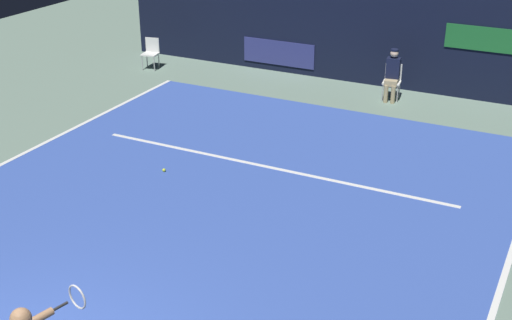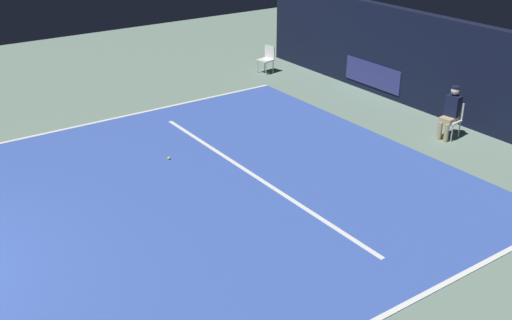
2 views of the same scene
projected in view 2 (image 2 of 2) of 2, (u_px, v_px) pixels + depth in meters
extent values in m
plane|color=slate|center=(166.00, 202.00, 11.93)|extent=(29.59, 29.59, 0.00)
cube|color=#3856B2|center=(166.00, 202.00, 11.93)|extent=(9.91, 11.97, 0.01)
cube|color=white|center=(79.00, 126.00, 15.57)|extent=(0.10, 11.97, 0.01)
cube|color=white|center=(253.00, 175.00, 13.01)|extent=(7.73, 0.10, 0.01)
cube|color=black|center=(450.00, 70.00, 15.68)|extent=(14.75, 0.30, 2.60)
cube|color=navy|center=(372.00, 75.00, 17.84)|extent=(2.20, 0.04, 0.70)
cube|color=white|center=(450.00, 120.00, 14.71)|extent=(0.49, 0.46, 0.04)
cube|color=white|center=(456.00, 110.00, 14.74)|extent=(0.42, 0.09, 0.42)
cylinder|color=#B2B2B7|center=(438.00, 129.00, 14.83)|extent=(0.03, 0.03, 0.46)
cylinder|color=#B2B2B7|center=(452.00, 133.00, 14.58)|extent=(0.03, 0.03, 0.46)
cylinder|color=#B2B2B7|center=(446.00, 125.00, 15.04)|extent=(0.03, 0.03, 0.46)
cylinder|color=#B2B2B7|center=(459.00, 129.00, 14.79)|extent=(0.03, 0.03, 0.46)
cube|color=tan|center=(448.00, 120.00, 14.65)|extent=(0.37, 0.44, 0.14)
cylinder|color=tan|center=(440.00, 131.00, 14.71)|extent=(0.11, 0.11, 0.46)
cylinder|color=tan|center=(446.00, 133.00, 14.59)|extent=(0.11, 0.11, 0.46)
cube|color=#141933|center=(453.00, 106.00, 14.58)|extent=(0.37, 0.27, 0.52)
sphere|color=beige|center=(455.00, 91.00, 14.42)|extent=(0.20, 0.20, 0.20)
cylinder|color=#141933|center=(456.00, 87.00, 14.38)|extent=(0.19, 0.19, 0.04)
cube|color=white|center=(265.00, 60.00, 19.70)|extent=(0.51, 0.48, 0.04)
cube|color=white|center=(270.00, 52.00, 19.73)|extent=(0.42, 0.11, 0.42)
cylinder|color=#B2B2B7|center=(258.00, 66.00, 19.80)|extent=(0.03, 0.03, 0.44)
cylinder|color=#B2B2B7|center=(266.00, 69.00, 19.57)|extent=(0.03, 0.03, 0.44)
cylinder|color=#B2B2B7|center=(265.00, 64.00, 20.02)|extent=(0.03, 0.03, 0.44)
cylinder|color=#B2B2B7|center=(273.00, 67.00, 19.79)|extent=(0.03, 0.03, 0.44)
sphere|color=#CCE033|center=(169.00, 158.00, 13.71)|extent=(0.07, 0.07, 0.07)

